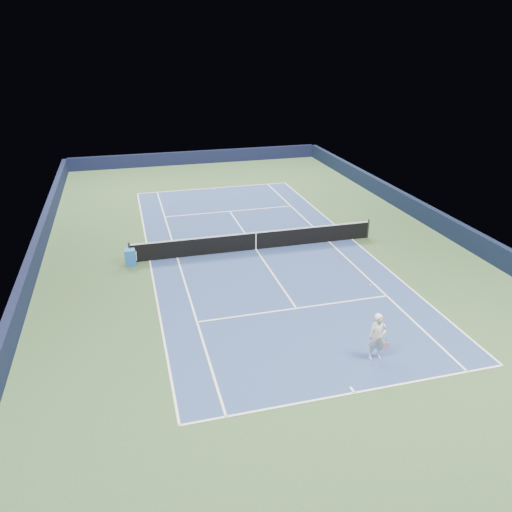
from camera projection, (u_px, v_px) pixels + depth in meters
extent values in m
plane|color=#304A28|center=(256.00, 249.00, 26.14)|extent=(40.00, 40.00, 0.00)
cube|color=black|center=(197.00, 157.00, 43.41)|extent=(22.00, 0.35, 1.10)
cube|color=black|center=(439.00, 221.00, 28.49)|extent=(0.35, 40.00, 1.10)
cube|color=black|center=(33.00, 262.00, 23.33)|extent=(0.35, 40.00, 1.10)
cube|color=navy|center=(256.00, 249.00, 26.13)|extent=(10.97, 23.77, 0.01)
cube|color=white|center=(214.00, 188.00, 36.62)|extent=(10.97, 0.08, 0.00)
cube|color=white|center=(354.00, 393.00, 15.64)|extent=(10.97, 0.08, 0.00)
cube|color=white|center=(352.00, 239.00, 27.44)|extent=(0.08, 23.77, 0.00)
cube|color=white|center=(150.00, 261.00, 24.83)|extent=(0.08, 23.77, 0.00)
cube|color=white|center=(329.00, 242.00, 27.11)|extent=(0.08, 23.77, 0.00)
cube|color=white|center=(177.00, 258.00, 25.15)|extent=(0.08, 23.77, 0.00)
cube|color=white|center=(230.00, 211.00, 31.78)|extent=(8.23, 0.08, 0.00)
cube|color=white|center=(296.00, 308.00, 20.48)|extent=(8.23, 0.08, 0.00)
cube|color=white|center=(256.00, 249.00, 26.13)|extent=(0.08, 12.80, 0.00)
cube|color=white|center=(214.00, 189.00, 36.49)|extent=(0.08, 0.30, 0.00)
cube|color=white|center=(352.00, 390.00, 15.77)|extent=(0.08, 0.30, 0.00)
cylinder|color=black|center=(130.00, 253.00, 24.39)|extent=(0.10, 0.10, 1.07)
cylinder|color=black|center=(368.00, 229.00, 27.44)|extent=(0.10, 0.10, 1.07)
cube|color=black|center=(256.00, 241.00, 25.95)|extent=(12.80, 0.03, 0.91)
cube|color=white|center=(256.00, 233.00, 25.75)|extent=(12.80, 0.04, 0.06)
cube|color=white|center=(256.00, 241.00, 25.95)|extent=(0.05, 0.04, 0.91)
cube|color=#1D5AAE|center=(130.00, 257.00, 24.19)|extent=(0.52, 0.48, 0.82)
cube|color=white|center=(136.00, 256.00, 24.25)|extent=(0.03, 0.37, 0.37)
imported|color=silver|center=(377.00, 337.00, 16.99)|extent=(0.67, 0.47, 1.73)
cylinder|color=pink|center=(386.00, 340.00, 17.09)|extent=(0.03, 0.03, 0.29)
cylinder|color=black|center=(385.00, 346.00, 17.19)|extent=(0.29, 0.02, 0.29)
cylinder|color=pink|center=(385.00, 346.00, 17.19)|extent=(0.31, 0.03, 0.31)
sphere|color=yellow|center=(371.00, 285.00, 17.31)|extent=(0.07, 0.07, 0.07)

